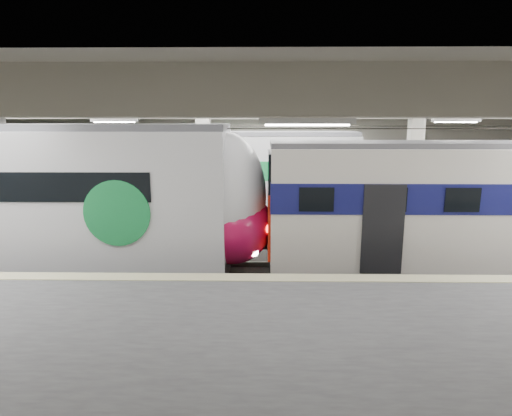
{
  "coord_description": "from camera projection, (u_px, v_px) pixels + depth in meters",
  "views": [
    {
      "loc": [
        -0.73,
        -13.34,
        4.98
      ],
      "look_at": [
        -0.97,
        1.0,
        2.0
      ],
      "focal_mm": 30.0,
      "sensor_mm": 36.0,
      "label": 1
    }
  ],
  "objects": [
    {
      "name": "far_train",
      "position": [
        197.0,
        181.0,
        19.03
      ],
      "size": [
        14.03,
        3.15,
        4.46
      ],
      "rotation": [
        0.0,
        0.0,
        0.02
      ],
      "color": "silver",
      "rests_on": "ground"
    },
    {
      "name": "station_hall",
      "position": [
        290.0,
        184.0,
        11.69
      ],
      "size": [
        36.0,
        24.0,
        5.75
      ],
      "color": "black",
      "rests_on": "ground"
    },
    {
      "name": "older_rer",
      "position": [
        472.0,
        207.0,
        13.5
      ],
      "size": [
        12.99,
        2.87,
        4.31
      ],
      "color": "silver",
      "rests_on": "ground"
    },
    {
      "name": "modern_emu",
      "position": [
        56.0,
        202.0,
        13.69
      ],
      "size": [
        15.21,
        3.14,
        4.84
      ],
      "color": "silver",
      "rests_on": "ground"
    }
  ]
}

